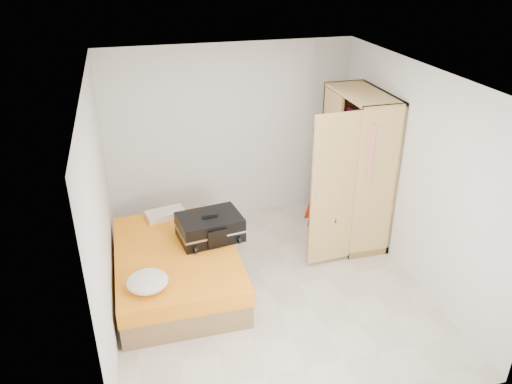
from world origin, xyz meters
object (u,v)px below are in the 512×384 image
object	(u,v)px
person	(325,188)
round_cushion	(147,281)
wardrobe	(354,173)
suitcase	(210,227)
bed	(177,268)

from	to	relation	value
person	round_cushion	size ratio (longest dim) A/B	4.29
wardrobe	suitcase	xyz separation A→B (m)	(-2.05, -0.32, -0.35)
wardrobe	round_cushion	world-z (taller)	wardrobe
person	bed	bearing A→B (deg)	90.95
wardrobe	person	world-z (taller)	wardrobe
bed	round_cushion	bearing A→B (deg)	-119.57
wardrobe	round_cushion	bearing A→B (deg)	-158.12
bed	person	size ratio (longest dim) A/B	1.07
wardrobe	person	bearing A→B (deg)	-155.95
person	round_cushion	xyz separation A→B (m)	(-2.36, -0.92, -0.36)
person	round_cushion	distance (m)	2.56
person	suitcase	distance (m)	1.56
round_cushion	wardrobe	bearing A→B (deg)	21.88
wardrobe	round_cushion	distance (m)	3.12
wardrobe	round_cushion	size ratio (longest dim) A/B	4.77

